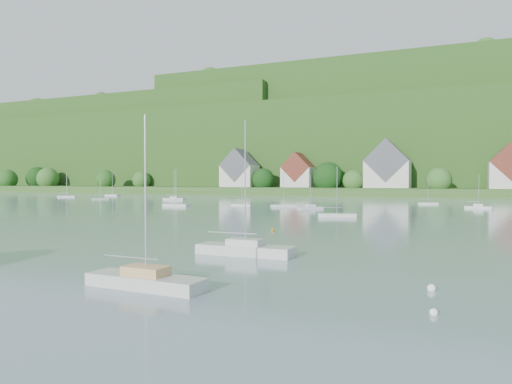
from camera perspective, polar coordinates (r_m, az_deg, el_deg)
far_shore_strip at (r=194.46m, az=14.53°, el=0.11°), size 600.00×60.00×3.00m
forested_ridge at (r=262.93m, az=16.88°, el=5.09°), size 620.00×181.22×69.89m
village_building_0 at (r=197.93m, az=-2.00°, el=2.50°), size 14.00×10.40×16.00m
village_building_1 at (r=190.59m, az=5.09°, el=2.31°), size 12.00×9.36×14.00m
village_building_2 at (r=181.88m, az=15.55°, el=2.78°), size 16.00×11.44×18.00m
village_building_3 at (r=179.03m, az=28.27°, el=2.42°), size 13.00×10.40×15.50m
near_sailboat_2 at (r=26.65m, az=-13.13°, el=-10.20°), size 7.01×2.28×9.34m
near_sailboat_4 at (r=37.08m, az=-1.32°, el=-6.82°), size 7.77×2.24×10.46m
mooring_buoy_1 at (r=27.10m, az=20.37°, el=-11.08°), size 0.46×0.46×0.46m
mooring_buoy_3 at (r=54.10m, az=2.01°, el=-4.75°), size 0.40×0.40×0.40m
mooring_buoy_4 at (r=22.49m, az=20.60°, el=-13.69°), size 0.38×0.38×0.38m
far_sailboat_cluster at (r=113.31m, az=14.88°, el=-1.38°), size 204.95×73.44×8.71m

